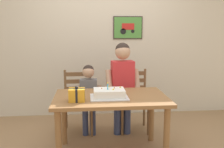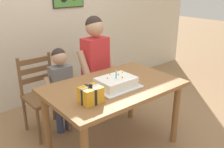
{
  "view_description": "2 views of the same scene",
  "coord_description": "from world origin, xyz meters",
  "px_view_note": "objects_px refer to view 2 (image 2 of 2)",
  "views": [
    {
      "loc": [
        -0.27,
        -3.09,
        1.56
      ],
      "look_at": [
        0.02,
        0.04,
        1.01
      ],
      "focal_mm": 42.84,
      "sensor_mm": 36.0,
      "label": 1
    },
    {
      "loc": [
        -1.46,
        -1.75,
        1.71
      ],
      "look_at": [
        0.05,
        0.09,
        0.82
      ],
      "focal_mm": 39.56,
      "sensor_mm": 36.0,
      "label": 2
    }
  ],
  "objects_px": {
    "gift_box_red_large": "(91,95)",
    "chair_right": "(100,78)",
    "chair_left": "(43,95)",
    "birthday_cake": "(116,83)",
    "child_younger": "(61,83)",
    "child_older": "(95,59)",
    "dining_table": "(114,94)"
  },
  "relations": [
    {
      "from": "gift_box_red_large",
      "to": "child_older",
      "type": "bearing_deg",
      "value": 51.95
    },
    {
      "from": "gift_box_red_large",
      "to": "chair_left",
      "type": "relative_size",
      "value": 0.2
    },
    {
      "from": "chair_right",
      "to": "chair_left",
      "type": "bearing_deg",
      "value": 180.0
    },
    {
      "from": "gift_box_red_large",
      "to": "chair_right",
      "type": "relative_size",
      "value": 0.2
    },
    {
      "from": "birthday_cake",
      "to": "child_older",
      "type": "distance_m",
      "value": 0.73
    },
    {
      "from": "chair_left",
      "to": "child_younger",
      "type": "height_order",
      "value": "child_younger"
    },
    {
      "from": "chair_left",
      "to": "child_younger",
      "type": "distance_m",
      "value": 0.28
    },
    {
      "from": "birthday_cake",
      "to": "chair_right",
      "type": "height_order",
      "value": "birthday_cake"
    },
    {
      "from": "gift_box_red_large",
      "to": "child_younger",
      "type": "distance_m",
      "value": 0.83
    },
    {
      "from": "child_younger",
      "to": "birthday_cake",
      "type": "bearing_deg",
      "value": -70.94
    },
    {
      "from": "chair_right",
      "to": "birthday_cake",
      "type": "bearing_deg",
      "value": -117.48
    },
    {
      "from": "chair_left",
      "to": "child_younger",
      "type": "bearing_deg",
      "value": -46.63
    },
    {
      "from": "gift_box_red_large",
      "to": "chair_right",
      "type": "bearing_deg",
      "value": 49.7
    },
    {
      "from": "birthday_cake",
      "to": "chair_left",
      "type": "bearing_deg",
      "value": 114.85
    },
    {
      "from": "dining_table",
      "to": "chair_left",
      "type": "relative_size",
      "value": 1.47
    },
    {
      "from": "dining_table",
      "to": "chair_left",
      "type": "distance_m",
      "value": 0.91
    },
    {
      "from": "chair_left",
      "to": "chair_right",
      "type": "relative_size",
      "value": 1.0
    },
    {
      "from": "dining_table",
      "to": "birthday_cake",
      "type": "distance_m",
      "value": 0.17
    },
    {
      "from": "child_older",
      "to": "child_younger",
      "type": "height_order",
      "value": "child_older"
    },
    {
      "from": "chair_left",
      "to": "chair_right",
      "type": "distance_m",
      "value": 0.84
    },
    {
      "from": "birthday_cake",
      "to": "chair_right",
      "type": "bearing_deg",
      "value": 62.52
    },
    {
      "from": "birthday_cake",
      "to": "chair_right",
      "type": "relative_size",
      "value": 0.48
    },
    {
      "from": "dining_table",
      "to": "chair_right",
      "type": "bearing_deg",
      "value": 61.99
    },
    {
      "from": "chair_right",
      "to": "child_younger",
      "type": "distance_m",
      "value": 0.72
    },
    {
      "from": "gift_box_red_large",
      "to": "child_older",
      "type": "xyz_separation_m",
      "value": [
        0.62,
        0.79,
        0.0
      ]
    },
    {
      "from": "dining_table",
      "to": "birthday_cake",
      "type": "xyz_separation_m",
      "value": [
        -0.02,
        -0.06,
        0.15
      ]
    },
    {
      "from": "dining_table",
      "to": "child_older",
      "type": "distance_m",
      "value": 0.69
    },
    {
      "from": "child_older",
      "to": "child_younger",
      "type": "bearing_deg",
      "value": 179.92
    },
    {
      "from": "chair_left",
      "to": "child_younger",
      "type": "xyz_separation_m",
      "value": [
        0.16,
        -0.17,
        0.16
      ]
    },
    {
      "from": "dining_table",
      "to": "child_younger",
      "type": "xyz_separation_m",
      "value": [
        -0.26,
        0.62,
        -0.01
      ]
    },
    {
      "from": "chair_right",
      "to": "child_older",
      "type": "bearing_deg",
      "value": -139.15
    },
    {
      "from": "birthday_cake",
      "to": "gift_box_red_large",
      "type": "bearing_deg",
      "value": -163.76
    }
  ]
}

